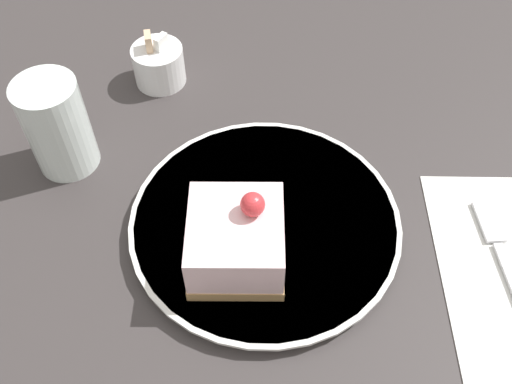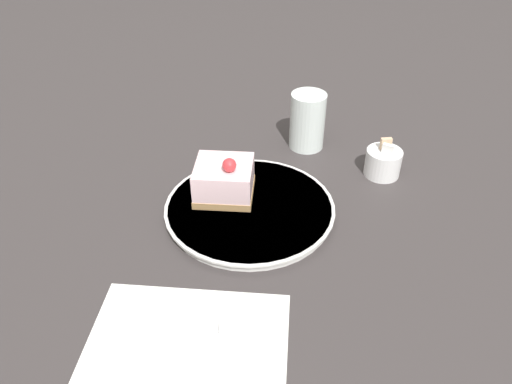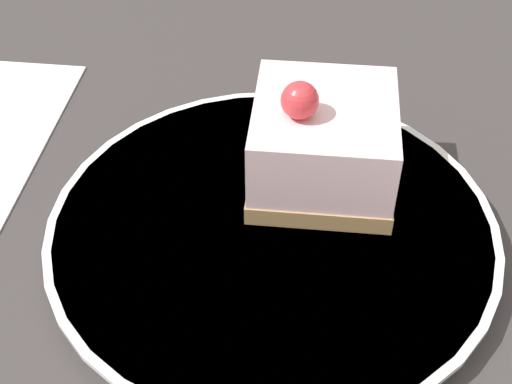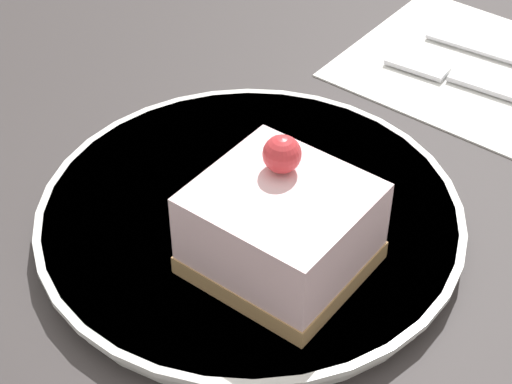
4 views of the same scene
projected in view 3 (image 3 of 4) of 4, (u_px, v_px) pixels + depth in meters
The scene contains 3 objects.
ground_plane at pixel (307, 288), 0.43m from camera, with size 4.00×4.00×0.00m, color #383333.
plate at pixel (272, 231), 0.46m from camera, with size 0.29×0.29×0.02m.
cake_slice at pixel (322, 143), 0.46m from camera, with size 0.10×0.11×0.08m.
Camera 3 is at (-0.03, 0.28, 0.34)m, focal length 50.00 mm.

